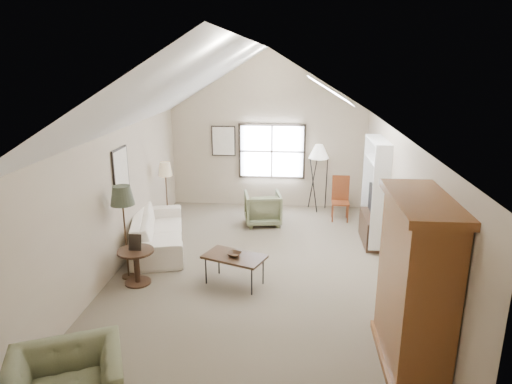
# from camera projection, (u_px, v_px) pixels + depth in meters

# --- Properties ---
(room_shell) EXTENTS (5.01, 8.01, 4.00)m
(room_shell) POSITION_uv_depth(u_px,v_px,m) (254.00, 92.00, 7.41)
(room_shell) COLOR #706250
(room_shell) RESTS_ON ground
(window) EXTENTS (1.72, 0.08, 1.42)m
(window) POSITION_uv_depth(u_px,v_px,m) (272.00, 151.00, 11.68)
(window) COLOR black
(window) RESTS_ON room_shell
(skylight) EXTENTS (0.80, 1.20, 0.52)m
(skylight) POSITION_uv_depth(u_px,v_px,m) (331.00, 89.00, 8.16)
(skylight) COLOR white
(skylight) RESTS_ON room_shell
(wall_art) EXTENTS (1.97, 3.71, 0.88)m
(wall_art) POSITION_uv_depth(u_px,v_px,m) (176.00, 155.00, 9.84)
(wall_art) COLOR black
(wall_art) RESTS_ON room_shell
(armoire) EXTENTS (0.60, 1.50, 2.20)m
(armoire) POSITION_uv_depth(u_px,v_px,m) (415.00, 285.00, 5.53)
(armoire) COLOR brown
(armoire) RESTS_ON ground
(tv_alcove) EXTENTS (0.32, 1.30, 2.10)m
(tv_alcove) POSITION_uv_depth(u_px,v_px,m) (375.00, 190.00, 9.33)
(tv_alcove) COLOR white
(tv_alcove) RESTS_ON ground
(media_console) EXTENTS (0.34, 1.18, 0.60)m
(media_console) POSITION_uv_depth(u_px,v_px,m) (371.00, 229.00, 9.57)
(media_console) COLOR #382316
(media_console) RESTS_ON ground
(tv_panel) EXTENTS (0.05, 0.90, 0.55)m
(tv_panel) POSITION_uv_depth(u_px,v_px,m) (373.00, 201.00, 9.39)
(tv_panel) COLOR black
(tv_panel) RESTS_ON media_console
(sofa) EXTENTS (1.56, 2.63, 0.72)m
(sofa) POSITION_uv_depth(u_px,v_px,m) (158.00, 230.00, 9.33)
(sofa) COLOR #EFE7CF
(sofa) RESTS_ON ground
(armchair_far) EXTENTS (0.95, 0.97, 0.76)m
(armchair_far) POSITION_uv_depth(u_px,v_px,m) (263.00, 208.00, 10.64)
(armchair_far) COLOR #5F6949
(armchair_far) RESTS_ON ground
(coffee_table) EXTENTS (1.16, 0.91, 0.52)m
(coffee_table) POSITION_uv_depth(u_px,v_px,m) (234.00, 270.00, 7.80)
(coffee_table) COLOR #3E2B19
(coffee_table) RESTS_ON ground
(bowl) EXTENTS (0.32, 0.32, 0.06)m
(bowl) POSITION_uv_depth(u_px,v_px,m) (234.00, 254.00, 7.72)
(bowl) COLOR #392217
(bowl) RESTS_ON coffee_table
(side_table) EXTENTS (0.75, 0.75, 0.62)m
(side_table) POSITION_uv_depth(u_px,v_px,m) (137.00, 267.00, 7.81)
(side_table) COLOR #3A2617
(side_table) RESTS_ON ground
(side_chair) EXTENTS (0.43, 0.43, 1.06)m
(side_chair) POSITION_uv_depth(u_px,v_px,m) (340.00, 199.00, 10.83)
(side_chair) COLOR brown
(side_chair) RESTS_ON ground
(tripod_lamp) EXTENTS (0.58, 0.58, 1.72)m
(tripod_lamp) POSITION_uv_depth(u_px,v_px,m) (318.00, 177.00, 11.50)
(tripod_lamp) COLOR white
(tripod_lamp) RESTS_ON ground
(dark_lamp) EXTENTS (0.50, 0.50, 1.72)m
(dark_lamp) POSITION_uv_depth(u_px,v_px,m) (125.00, 232.00, 7.87)
(dark_lamp) COLOR #292D20
(dark_lamp) RESTS_ON ground
(tan_lamp) EXTENTS (0.38, 0.38, 1.54)m
(tan_lamp) POSITION_uv_depth(u_px,v_px,m) (167.00, 194.00, 10.38)
(tan_lamp) COLOR tan
(tan_lamp) RESTS_ON ground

